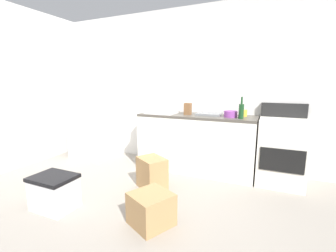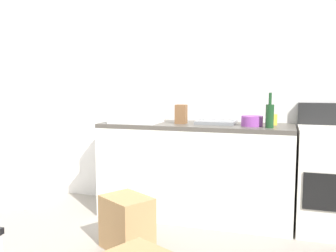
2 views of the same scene
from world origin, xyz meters
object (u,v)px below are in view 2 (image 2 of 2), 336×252
(microwave, at_px, (136,109))
(cardboard_box_large, at_px, (127,223))
(refrigerator, at_px, (12,125))
(wine_bottle, at_px, (270,115))
(stove_oven, at_px, (333,178))
(coffee_mug, at_px, (273,120))
(knife_block, at_px, (181,114))
(mixing_bowl, at_px, (252,121))

(microwave, height_order, cardboard_box_large, microwave)
(refrigerator, xyz_separation_m, wine_bottle, (2.73, -0.10, 0.18))
(stove_oven, height_order, microwave, microwave)
(microwave, relative_size, cardboard_box_large, 1.11)
(coffee_mug, xyz_separation_m, cardboard_box_large, (-1.03, -0.96, -0.74))
(wine_bottle, distance_m, knife_block, 0.82)
(wine_bottle, bearing_deg, cardboard_box_large, -144.58)
(wine_bottle, xyz_separation_m, knife_block, (-0.81, 0.11, -0.02))
(mixing_bowl, relative_size, cardboard_box_large, 0.46)
(stove_oven, bearing_deg, wine_bottle, -164.21)
(coffee_mug, bearing_deg, mixing_bowl, -141.23)
(refrigerator, relative_size, wine_bottle, 5.53)
(knife_block, height_order, cardboard_box_large, knife_block)
(mixing_bowl, bearing_deg, refrigerator, 179.99)
(stove_oven, distance_m, cardboard_box_large, 1.80)
(cardboard_box_large, bearing_deg, refrigerator, 154.53)
(mixing_bowl, bearing_deg, knife_block, 178.83)
(wine_bottle, height_order, coffee_mug, wine_bottle)
(coffee_mug, bearing_deg, stove_oven, -9.05)
(refrigerator, distance_m, knife_block, 1.93)
(microwave, bearing_deg, cardboard_box_large, -73.25)
(stove_oven, distance_m, knife_block, 1.45)
(microwave, xyz_separation_m, coffee_mug, (1.27, 0.17, -0.09))
(microwave, height_order, coffee_mug, microwave)
(stove_oven, bearing_deg, mixing_bowl, -175.43)
(microwave, bearing_deg, refrigerator, 178.76)
(knife_block, distance_m, mixing_bowl, 0.66)
(refrigerator, relative_size, mixing_bowl, 8.73)
(refrigerator, xyz_separation_m, coffee_mug, (2.75, 0.14, 0.12))
(stove_oven, distance_m, microwave, 1.88)
(refrigerator, relative_size, coffee_mug, 16.59)
(refrigerator, bearing_deg, knife_block, 0.39)
(refrigerator, xyz_separation_m, mixing_bowl, (2.58, -0.00, 0.12))
(refrigerator, distance_m, coffee_mug, 2.75)
(refrigerator, distance_m, cardboard_box_large, 2.00)
(coffee_mug, relative_size, cardboard_box_large, 0.24)
(coffee_mug, relative_size, mixing_bowl, 0.53)
(microwave, xyz_separation_m, wine_bottle, (1.25, -0.07, -0.03))
(coffee_mug, bearing_deg, wine_bottle, -94.52)
(stove_oven, xyz_separation_m, wine_bottle, (-0.54, -0.15, 0.54))
(knife_block, distance_m, cardboard_box_large, 1.16)
(wine_bottle, relative_size, cardboard_box_large, 0.73)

